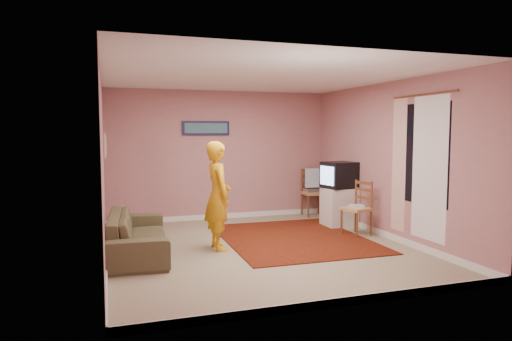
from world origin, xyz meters
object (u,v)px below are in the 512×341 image
object	(u,v)px
crt_tv	(339,175)
person	(218,195)
chair_b	(357,202)
tv_cabinet	(339,207)
chair_a	(314,187)
sofa	(138,234)

from	to	relation	value
crt_tv	person	xyz separation A→B (m)	(-2.56, -0.93, -0.15)
chair_b	person	size ratio (longest dim) A/B	0.31
crt_tv	tv_cabinet	bearing A→B (deg)	0.00
crt_tv	chair_a	xyz separation A→B (m)	(0.00, 1.11, -0.36)
tv_cabinet	crt_tv	world-z (taller)	crt_tv
crt_tv	sofa	world-z (taller)	crt_tv
chair_a	chair_b	world-z (taller)	chair_a
chair_a	person	bearing A→B (deg)	-139.01
sofa	person	world-z (taller)	person
crt_tv	person	size ratio (longest dim) A/B	0.39
tv_cabinet	chair_b	xyz separation A→B (m)	(-0.08, -0.77, 0.21)
chair_a	sofa	world-z (taller)	chair_a
crt_tv	chair_a	world-z (taller)	crt_tv
crt_tv	chair_b	xyz separation A→B (m)	(-0.08, -0.76, -0.40)
chair_b	crt_tv	bearing A→B (deg)	158.44
tv_cabinet	crt_tv	xyz separation A→B (m)	(-0.01, -0.00, 0.61)
sofa	chair_b	bearing A→B (deg)	-84.73
tv_cabinet	chair_a	bearing A→B (deg)	90.20
chair_a	chair_b	bearing A→B (deg)	-90.02
tv_cabinet	chair_b	world-z (taller)	chair_b
crt_tv	chair_b	distance (m)	0.87
chair_a	sofa	bearing A→B (deg)	-149.74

